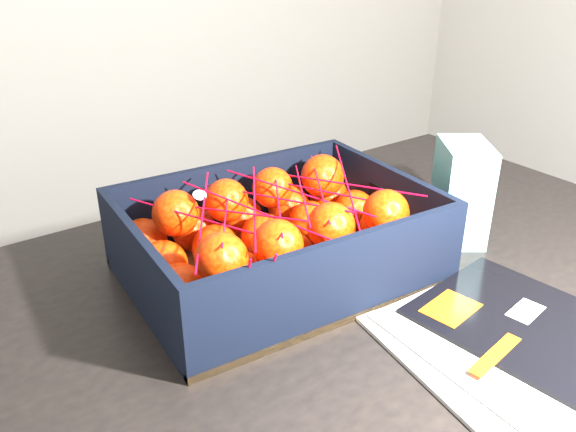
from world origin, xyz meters
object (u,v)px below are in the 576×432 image
table (353,321)px  produce_crate (278,250)px  retail_carton (461,192)px  magazine_stack (508,341)px

table → produce_crate: (-0.11, 0.06, 0.14)m
produce_crate → retail_carton: 0.33m
table → produce_crate: size_ratio=2.87×
magazine_stack → retail_carton: bearing=56.9°
table → produce_crate: 0.19m
table → retail_carton: 0.28m
magazine_stack → produce_crate: produce_crate is taller
table → magazine_stack: size_ratio=3.86×
produce_crate → table: bearing=-26.6°
magazine_stack → retail_carton: (0.16, 0.25, 0.07)m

